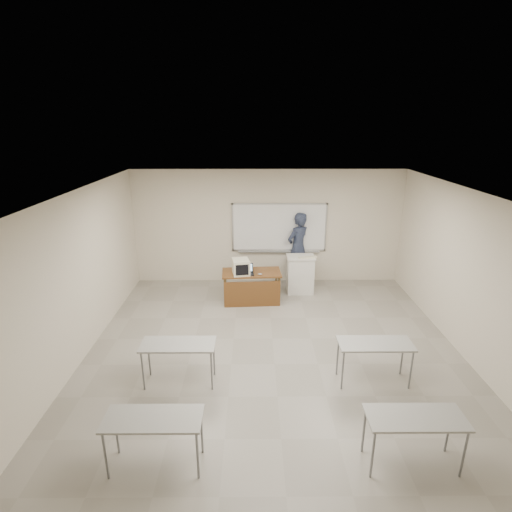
{
  "coord_description": "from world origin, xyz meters",
  "views": [
    {
      "loc": [
        -0.37,
        -6.15,
        4.14
      ],
      "look_at": [
        -0.32,
        2.2,
        1.31
      ],
      "focal_mm": 28.0,
      "sensor_mm": 36.0,
      "label": 1
    }
  ],
  "objects_px": {
    "crt_monitor": "(241,267)",
    "presenter": "(298,248)",
    "mouse": "(260,274)",
    "laptop": "(247,272)",
    "podium": "(300,274)",
    "instructor_desk": "(251,282)",
    "whiteboard": "(279,228)",
    "keyboard": "(308,257)"
  },
  "relations": [
    {
      "from": "podium",
      "to": "crt_monitor",
      "type": "distance_m",
      "value": 1.67
    },
    {
      "from": "instructor_desk",
      "to": "keyboard",
      "type": "bearing_deg",
      "value": 17.22
    },
    {
      "from": "crt_monitor",
      "to": "keyboard",
      "type": "distance_m",
      "value": 1.71
    },
    {
      "from": "keyboard",
      "to": "presenter",
      "type": "relative_size",
      "value": 0.23
    },
    {
      "from": "mouse",
      "to": "keyboard",
      "type": "relative_size",
      "value": 0.23
    },
    {
      "from": "laptop",
      "to": "presenter",
      "type": "xyz_separation_m",
      "value": [
        1.33,
        1.35,
        0.15
      ]
    },
    {
      "from": "keyboard",
      "to": "crt_monitor",
      "type": "bearing_deg",
      "value": -173.85
    },
    {
      "from": "presenter",
      "to": "crt_monitor",
      "type": "bearing_deg",
      "value": 4.87
    },
    {
      "from": "crt_monitor",
      "to": "presenter",
      "type": "relative_size",
      "value": 0.23
    },
    {
      "from": "crt_monitor",
      "to": "laptop",
      "type": "height_order",
      "value": "crt_monitor"
    },
    {
      "from": "crt_monitor",
      "to": "podium",
      "type": "bearing_deg",
      "value": 13.83
    },
    {
      "from": "instructor_desk",
      "to": "crt_monitor",
      "type": "height_order",
      "value": "crt_monitor"
    },
    {
      "from": "whiteboard",
      "to": "mouse",
      "type": "relative_size",
      "value": 23.9
    },
    {
      "from": "instructor_desk",
      "to": "mouse",
      "type": "relative_size",
      "value": 13.31
    },
    {
      "from": "laptop",
      "to": "mouse",
      "type": "xyz_separation_m",
      "value": [
        0.3,
        -0.07,
        -0.03
      ]
    },
    {
      "from": "whiteboard",
      "to": "podium",
      "type": "xyz_separation_m",
      "value": [
        0.5,
        -0.77,
        -1.0
      ]
    },
    {
      "from": "whiteboard",
      "to": "laptop",
      "type": "height_order",
      "value": "whiteboard"
    },
    {
      "from": "instructor_desk",
      "to": "presenter",
      "type": "distance_m",
      "value": 1.86
    },
    {
      "from": "instructor_desk",
      "to": "laptop",
      "type": "xyz_separation_m",
      "value": [
        -0.1,
        -0.02,
        0.27
      ]
    },
    {
      "from": "podium",
      "to": "instructor_desk",
      "type": "bearing_deg",
      "value": -153.09
    },
    {
      "from": "whiteboard",
      "to": "crt_monitor",
      "type": "height_order",
      "value": "whiteboard"
    },
    {
      "from": "laptop",
      "to": "instructor_desk",
      "type": "bearing_deg",
      "value": 2.77
    },
    {
      "from": "whiteboard",
      "to": "instructor_desk",
      "type": "relative_size",
      "value": 1.8
    },
    {
      "from": "podium",
      "to": "crt_monitor",
      "type": "bearing_deg",
      "value": -156.76
    },
    {
      "from": "keyboard",
      "to": "instructor_desk",
      "type": "bearing_deg",
      "value": -171.32
    },
    {
      "from": "whiteboard",
      "to": "keyboard",
      "type": "height_order",
      "value": "whiteboard"
    },
    {
      "from": "whiteboard",
      "to": "keyboard",
      "type": "relative_size",
      "value": 5.55
    },
    {
      "from": "instructor_desk",
      "to": "mouse",
      "type": "height_order",
      "value": "mouse"
    },
    {
      "from": "podium",
      "to": "presenter",
      "type": "xyz_separation_m",
      "value": [
        0.0,
        0.69,
        0.47
      ]
    },
    {
      "from": "podium",
      "to": "keyboard",
      "type": "height_order",
      "value": "keyboard"
    },
    {
      "from": "presenter",
      "to": "instructor_desk",
      "type": "bearing_deg",
      "value": 9.88
    },
    {
      "from": "mouse",
      "to": "podium",
      "type": "bearing_deg",
      "value": 12.2
    },
    {
      "from": "whiteboard",
      "to": "mouse",
      "type": "xyz_separation_m",
      "value": [
        -0.53,
        -1.5,
        -0.71
      ]
    },
    {
      "from": "instructor_desk",
      "to": "crt_monitor",
      "type": "xyz_separation_m",
      "value": [
        -0.25,
        -0.01,
        0.39
      ]
    },
    {
      "from": "whiteboard",
      "to": "keyboard",
      "type": "xyz_separation_m",
      "value": [
        0.65,
        -0.89,
        -0.51
      ]
    },
    {
      "from": "whiteboard",
      "to": "presenter",
      "type": "height_order",
      "value": "whiteboard"
    },
    {
      "from": "whiteboard",
      "to": "instructor_desk",
      "type": "height_order",
      "value": "whiteboard"
    },
    {
      "from": "presenter",
      "to": "mouse",
      "type": "bearing_deg",
      "value": 16.67
    },
    {
      "from": "podium",
      "to": "crt_monitor",
      "type": "xyz_separation_m",
      "value": [
        -1.48,
        -0.65,
        0.44
      ]
    },
    {
      "from": "instructor_desk",
      "to": "presenter",
      "type": "relative_size",
      "value": 0.72
    },
    {
      "from": "podium",
      "to": "mouse",
      "type": "xyz_separation_m",
      "value": [
        -1.03,
        -0.73,
        0.29
      ]
    },
    {
      "from": "instructor_desk",
      "to": "keyboard",
      "type": "distance_m",
      "value": 1.53
    }
  ]
}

